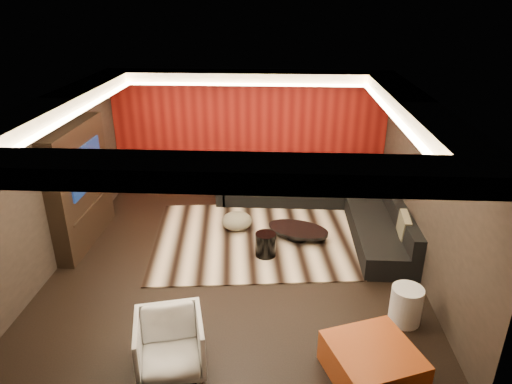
# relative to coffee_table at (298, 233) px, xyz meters

# --- Properties ---
(floor) EXTENTS (6.00, 6.00, 0.02)m
(floor) POSITION_rel_coffee_table_xyz_m (-1.07, -0.85, -0.13)
(floor) COLOR black
(floor) RESTS_ON ground
(ceiling) EXTENTS (6.00, 6.00, 0.02)m
(ceiling) POSITION_rel_coffee_table_xyz_m (-1.07, -0.85, 2.69)
(ceiling) COLOR silver
(ceiling) RESTS_ON ground
(wall_back) EXTENTS (6.00, 0.02, 2.80)m
(wall_back) POSITION_rel_coffee_table_xyz_m (-1.07, 2.16, 1.28)
(wall_back) COLOR black
(wall_back) RESTS_ON ground
(wall_left) EXTENTS (0.02, 6.00, 2.80)m
(wall_left) POSITION_rel_coffee_table_xyz_m (-4.08, -0.85, 1.28)
(wall_left) COLOR black
(wall_left) RESTS_ON ground
(wall_right) EXTENTS (0.02, 6.00, 2.80)m
(wall_right) POSITION_rel_coffee_table_xyz_m (1.94, -0.85, 1.28)
(wall_right) COLOR black
(wall_right) RESTS_ON ground
(red_feature_wall) EXTENTS (5.98, 0.05, 2.78)m
(red_feature_wall) POSITION_rel_coffee_table_xyz_m (-1.07, 2.12, 1.28)
(red_feature_wall) COLOR #6B0C0A
(red_feature_wall) RESTS_ON ground
(soffit_back) EXTENTS (6.00, 0.60, 0.22)m
(soffit_back) POSITION_rel_coffee_table_xyz_m (-1.07, 1.85, 2.57)
(soffit_back) COLOR silver
(soffit_back) RESTS_ON ground
(soffit_front) EXTENTS (6.00, 0.60, 0.22)m
(soffit_front) POSITION_rel_coffee_table_xyz_m (-1.07, -3.55, 2.57)
(soffit_front) COLOR silver
(soffit_front) RESTS_ON ground
(soffit_left) EXTENTS (0.60, 4.80, 0.22)m
(soffit_left) POSITION_rel_coffee_table_xyz_m (-3.77, -0.85, 2.57)
(soffit_left) COLOR silver
(soffit_left) RESTS_ON ground
(soffit_right) EXTENTS (0.60, 4.80, 0.22)m
(soffit_right) POSITION_rel_coffee_table_xyz_m (1.63, -0.85, 2.57)
(soffit_right) COLOR silver
(soffit_right) RESTS_ON ground
(cove_back) EXTENTS (4.80, 0.08, 0.04)m
(cove_back) POSITION_rel_coffee_table_xyz_m (-1.07, 1.51, 2.48)
(cove_back) COLOR #FFD899
(cove_back) RESTS_ON ground
(cove_front) EXTENTS (4.80, 0.08, 0.04)m
(cove_front) POSITION_rel_coffee_table_xyz_m (-1.07, -3.21, 2.48)
(cove_front) COLOR #FFD899
(cove_front) RESTS_ON ground
(cove_left) EXTENTS (0.08, 4.80, 0.04)m
(cove_left) POSITION_rel_coffee_table_xyz_m (-3.43, -0.85, 2.48)
(cove_left) COLOR #FFD899
(cove_left) RESTS_ON ground
(cove_right) EXTENTS (0.08, 4.80, 0.04)m
(cove_right) POSITION_rel_coffee_table_xyz_m (1.29, -0.85, 2.48)
(cove_right) COLOR #FFD899
(cove_right) RESTS_ON ground
(tv_surround) EXTENTS (0.30, 2.00, 2.20)m
(tv_surround) POSITION_rel_coffee_table_xyz_m (-3.92, -0.25, 0.98)
(tv_surround) COLOR black
(tv_surround) RESTS_ON ground
(tv_screen) EXTENTS (0.04, 1.30, 0.80)m
(tv_screen) POSITION_rel_coffee_table_xyz_m (-3.76, -0.25, 1.33)
(tv_screen) COLOR black
(tv_screen) RESTS_ON ground
(tv_shelf) EXTENTS (0.04, 1.60, 0.04)m
(tv_shelf) POSITION_rel_coffee_table_xyz_m (-3.76, -0.25, 0.58)
(tv_shelf) COLOR black
(tv_shelf) RESTS_ON ground
(rug) EXTENTS (4.29, 3.40, 0.02)m
(rug) POSITION_rel_coffee_table_xyz_m (-0.68, -0.03, -0.11)
(rug) COLOR beige
(rug) RESTS_ON floor
(coffee_table) EXTENTS (1.49, 1.49, 0.19)m
(coffee_table) POSITION_rel_coffee_table_xyz_m (0.00, 0.00, 0.00)
(coffee_table) COLOR black
(coffee_table) RESTS_ON rug
(drum_stool) EXTENTS (0.38, 0.38, 0.43)m
(drum_stool) POSITION_rel_coffee_table_xyz_m (-0.58, -0.66, 0.12)
(drum_stool) COLOR black
(drum_stool) RESTS_ON rug
(striped_pouf) EXTENTS (0.70, 0.70, 0.33)m
(striped_pouf) POSITION_rel_coffee_table_xyz_m (-1.18, 0.30, 0.07)
(striped_pouf) COLOR beige
(striped_pouf) RESTS_ON rug
(white_side_table) EXTENTS (0.45, 0.45, 0.55)m
(white_side_table) POSITION_rel_coffee_table_xyz_m (1.43, -2.30, 0.16)
(white_side_table) COLOR silver
(white_side_table) RESTS_ON floor
(orange_ottoman) EXTENTS (1.25, 1.25, 0.43)m
(orange_ottoman) POSITION_rel_coffee_table_xyz_m (0.78, -3.35, 0.10)
(orange_ottoman) COLOR #A85015
(orange_ottoman) RESTS_ON floor
(armchair) EXTENTS (0.98, 0.99, 0.75)m
(armchair) POSITION_rel_coffee_table_xyz_m (-1.64, -3.35, 0.26)
(armchair) COLOR white
(armchair) RESTS_ON floor
(sectional_sofa) EXTENTS (3.65, 3.50, 0.75)m
(sectional_sofa) POSITION_rel_coffee_table_xyz_m (0.66, 1.01, 0.15)
(sectional_sofa) COLOR black
(sectional_sofa) RESTS_ON floor
(throw_pillows) EXTENTS (1.94, 2.73, 0.50)m
(throw_pillows) POSITION_rel_coffee_table_xyz_m (1.08, 0.90, 0.50)
(throw_pillows) COLOR #C6BE91
(throw_pillows) RESTS_ON sectional_sofa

